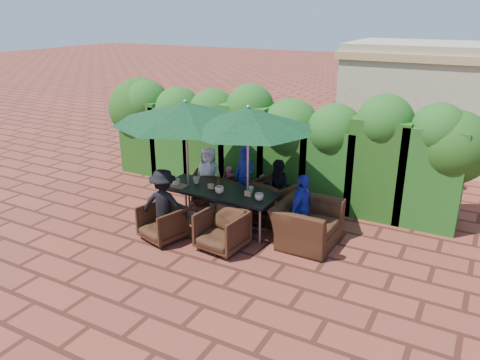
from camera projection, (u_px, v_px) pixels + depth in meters
The scene contains 32 objects.
ground at pixel (218, 230), 9.11m from camera, with size 80.00×80.00×0.00m, color brown.
dining_table at pixel (219, 193), 9.11m from camera, with size 2.32×0.90×0.75m.
umbrella_left at pixel (186, 112), 8.83m from camera, with size 2.77×2.77×2.46m.
umbrella_right at pixel (248, 119), 8.34m from camera, with size 2.42×2.42×2.46m.
chair_far_left at pixel (210, 185), 10.39m from camera, with size 0.73×0.68×0.75m, color black.
chair_far_mid at pixel (244, 193), 9.89m from camera, with size 0.76×0.71×0.78m, color black.
chair_far_right at pixel (274, 197), 9.58m from camera, with size 0.84×0.78×0.86m, color black.
chair_near_left at pixel (162, 221), 8.63m from camera, with size 0.71×0.66×0.73m, color black.
chair_near_right at pixel (222, 229), 8.27m from camera, with size 0.77×0.72×0.79m, color black.
chair_end_right at pixel (307, 217), 8.43m from camera, with size 1.19×0.77×1.04m, color black.
adult_far_left at pixel (209, 175), 10.24m from camera, with size 0.63×0.37×1.27m, color white.
adult_far_mid at pixel (245, 178), 9.88m from camera, with size 0.49×0.40×1.37m, color #1D28A1.
adult_far_right at pixel (279, 189), 9.49m from camera, with size 0.59×0.36×1.23m, color black.
adult_near_left at pixel (164, 205), 8.56m from camera, with size 0.87×0.40×1.36m, color black.
adult_end_right at pixel (301, 210), 8.39m from camera, with size 0.78×0.39×1.32m, color #1D28A1.
child_left at pixel (229, 184), 10.33m from camera, with size 0.29×0.24×0.82m, color #EC5388.
child_right at pixel (262, 192), 9.98m from camera, with size 0.27×0.22×0.76m, color #82479B.
pedestrian_a at pixel (362, 149), 11.40m from camera, with size 1.58×0.57×1.70m, color #268C2D.
pedestrian_b at pixel (405, 149), 11.25m from camera, with size 0.85×0.52×1.78m, color #EC5388.
pedestrian_c at pixel (432, 159), 10.82m from camera, with size 1.00×0.46×1.57m, color #94939C.
cup_a at pixel (176, 182), 9.28m from camera, with size 0.17×0.17×0.13m, color beige.
cup_b at pixel (196, 180), 9.40m from camera, with size 0.14×0.14×0.13m, color beige.
cup_c at pixel (219, 190), 8.88m from camera, with size 0.18×0.18×0.14m, color beige.
cup_d at pixel (250, 190), 8.92m from camera, with size 0.12×0.12×0.12m, color beige.
cup_e at pixel (259, 197), 8.56m from camera, with size 0.17×0.17×0.13m, color beige.
ketchup_bottle at pixel (218, 184), 9.15m from camera, with size 0.04×0.04×0.17m, color #B20C0A.
sauce_bottle at pixel (219, 184), 9.13m from camera, with size 0.04×0.04×0.17m, color #4C230C.
serving_tray at pixel (178, 186), 9.26m from camera, with size 0.35×0.25×0.02m, color #9D744C.
number_block_left at pixel (211, 186), 9.12m from camera, with size 0.12×0.06×0.10m, color tan.
number_block_right at pixel (248, 193), 8.76m from camera, with size 0.12×0.06×0.10m, color tan.
hedge_wall at pixel (263, 135), 10.63m from camera, with size 9.10×1.60×2.51m.
building at pixel (459, 104), 12.74m from camera, with size 6.20×3.08×3.20m.
Camera 1 is at (4.33, -7.00, 4.05)m, focal length 35.00 mm.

